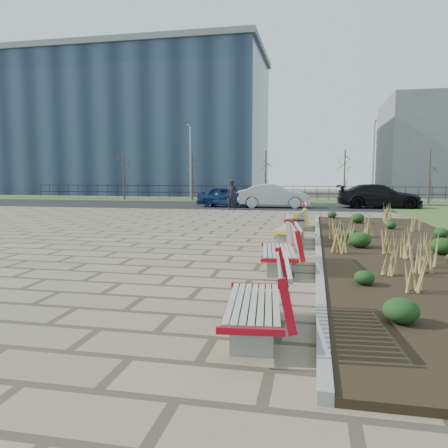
% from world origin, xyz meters
% --- Properties ---
extents(ground, '(120.00, 120.00, 0.00)m').
position_xyz_m(ground, '(0.00, 0.00, 0.00)').
color(ground, '#7C6C55').
rests_on(ground, ground).
extents(planting_bed, '(4.50, 18.00, 0.10)m').
position_xyz_m(planting_bed, '(6.25, 5.00, 0.05)').
color(planting_bed, black).
rests_on(planting_bed, ground).
extents(planting_curb, '(0.16, 18.00, 0.15)m').
position_xyz_m(planting_curb, '(3.92, 5.00, 0.07)').
color(planting_curb, gray).
rests_on(planting_curb, ground).
extents(grass_verge_far, '(80.00, 5.00, 0.04)m').
position_xyz_m(grass_verge_far, '(0.00, 28.00, 0.02)').
color(grass_verge_far, '#33511E').
rests_on(grass_verge_far, ground).
extents(road, '(80.00, 7.00, 0.02)m').
position_xyz_m(road, '(0.00, 22.00, 0.01)').
color(road, black).
rests_on(road, ground).
extents(bench_a, '(1.11, 2.18, 1.00)m').
position_xyz_m(bench_a, '(3.00, -2.28, 0.50)').
color(bench_a, '#A30A19').
rests_on(bench_a, ground).
extents(bench_b, '(1.13, 2.19, 1.00)m').
position_xyz_m(bench_b, '(3.00, 1.87, 0.50)').
color(bench_b, red).
rests_on(bench_b, ground).
extents(bench_c, '(1.14, 2.19, 1.00)m').
position_xyz_m(bench_c, '(3.00, 6.12, 0.50)').
color(bench_c, yellow).
rests_on(bench_c, ground).
extents(bench_d, '(0.98, 2.13, 1.00)m').
position_xyz_m(bench_d, '(3.00, 9.80, 0.50)').
color(bench_d, '#B2150B').
rests_on(bench_d, ground).
extents(litter_bin, '(0.51, 0.51, 0.85)m').
position_xyz_m(litter_bin, '(3.25, 4.82, 0.43)').
color(litter_bin, '#B2B2B7').
rests_on(litter_bin, ground).
extents(pedestrian, '(0.70, 0.49, 1.83)m').
position_xyz_m(pedestrian, '(-1.21, 18.53, 0.91)').
color(pedestrian, black).
rests_on(pedestrian, ground).
extents(car_blue, '(4.07, 1.81, 1.36)m').
position_xyz_m(car_blue, '(-1.93, 20.61, 0.70)').
color(car_blue, '#12244F').
rests_on(car_blue, road).
extents(car_silver, '(4.80, 2.07, 1.54)m').
position_xyz_m(car_silver, '(1.19, 20.65, 0.79)').
color(car_silver, '#A6A9AE').
rests_on(car_silver, road).
extents(car_black, '(5.42, 2.49, 1.54)m').
position_xyz_m(car_black, '(7.89, 21.64, 0.79)').
color(car_black, black).
rests_on(car_black, road).
extents(tree_a, '(1.40, 1.40, 4.00)m').
position_xyz_m(tree_a, '(-12.00, 26.50, 2.04)').
color(tree_a, '#4C3D2D').
rests_on(tree_a, grass_verge_far).
extents(tree_b, '(1.40, 1.40, 4.00)m').
position_xyz_m(tree_b, '(-6.00, 26.50, 2.04)').
color(tree_b, '#4C3D2D').
rests_on(tree_b, grass_verge_far).
extents(tree_c, '(1.40, 1.40, 4.00)m').
position_xyz_m(tree_c, '(0.00, 26.50, 2.04)').
color(tree_c, '#4C3D2D').
rests_on(tree_c, grass_verge_far).
extents(tree_d, '(1.40, 1.40, 4.00)m').
position_xyz_m(tree_d, '(6.00, 26.50, 2.04)').
color(tree_d, '#4C3D2D').
rests_on(tree_d, grass_verge_far).
extents(tree_e, '(1.40, 1.40, 4.00)m').
position_xyz_m(tree_e, '(12.00, 26.50, 2.04)').
color(tree_e, '#4C3D2D').
rests_on(tree_e, grass_verge_far).
extents(lamp_west, '(0.24, 0.60, 6.00)m').
position_xyz_m(lamp_west, '(-6.00, 26.00, 3.04)').
color(lamp_west, gray).
rests_on(lamp_west, grass_verge_far).
extents(lamp_east, '(0.24, 0.60, 6.00)m').
position_xyz_m(lamp_east, '(8.00, 26.00, 3.04)').
color(lamp_east, gray).
rests_on(lamp_east, grass_verge_far).
extents(railing_fence, '(44.00, 0.10, 1.20)m').
position_xyz_m(railing_fence, '(0.00, 29.50, 0.64)').
color(railing_fence, black).
rests_on(railing_fence, grass_verge_far).
extents(building_glass, '(40.00, 14.00, 15.00)m').
position_xyz_m(building_glass, '(-22.00, 40.00, 7.50)').
color(building_glass, '#192338').
rests_on(building_glass, ground).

